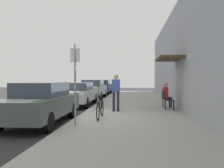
{
  "coord_description": "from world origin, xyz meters",
  "views": [
    {
      "loc": [
        2.29,
        -9.49,
        1.66
      ],
      "look_at": [
        0.65,
        7.64,
        1.2
      ],
      "focal_mm": 38.58,
      "sensor_mm": 36.0,
      "label": 1
    }
  ],
  "objects_px": {
    "parked_car_2": "(93,89)",
    "seated_patron_1": "(166,94)",
    "bicycle_0": "(100,109)",
    "cafe_chair_1": "(165,98)",
    "cafe_chair_0": "(168,99)",
    "parked_car_0": "(40,103)",
    "parking_meter": "(98,93)",
    "parked_car_3": "(102,87)",
    "parked_car_1": "(77,94)",
    "pedestrian_standing": "(116,89)",
    "street_sign": "(75,78)"
  },
  "relations": [
    {
      "from": "street_sign",
      "to": "bicycle_0",
      "type": "bearing_deg",
      "value": 68.83
    },
    {
      "from": "parked_car_0",
      "to": "bicycle_0",
      "type": "height_order",
      "value": "parked_car_0"
    },
    {
      "from": "parked_car_0",
      "to": "pedestrian_standing",
      "type": "bearing_deg",
      "value": 45.08
    },
    {
      "from": "parking_meter",
      "to": "seated_patron_1",
      "type": "height_order",
      "value": "parking_meter"
    },
    {
      "from": "bicycle_0",
      "to": "parking_meter",
      "type": "bearing_deg",
      "value": 100.08
    },
    {
      "from": "parked_car_0",
      "to": "street_sign",
      "type": "bearing_deg",
      "value": -29.8
    },
    {
      "from": "parked_car_0",
      "to": "seated_patron_1",
      "type": "xyz_separation_m",
      "value": [
        5.01,
        4.21,
        0.06
      ]
    },
    {
      "from": "parked_car_1",
      "to": "cafe_chair_0",
      "type": "height_order",
      "value": "parked_car_1"
    },
    {
      "from": "bicycle_0",
      "to": "cafe_chair_0",
      "type": "height_order",
      "value": "bicycle_0"
    },
    {
      "from": "parked_car_0",
      "to": "cafe_chair_1",
      "type": "xyz_separation_m",
      "value": [
        4.95,
        4.21,
        -0.14
      ]
    },
    {
      "from": "bicycle_0",
      "to": "parked_car_3",
      "type": "bearing_deg",
      "value": 97.68
    },
    {
      "from": "parked_car_0",
      "to": "bicycle_0",
      "type": "distance_m",
      "value": 2.19
    },
    {
      "from": "parked_car_0",
      "to": "parking_meter",
      "type": "distance_m",
      "value": 3.94
    },
    {
      "from": "parked_car_1",
      "to": "parking_meter",
      "type": "relative_size",
      "value": 3.33
    },
    {
      "from": "cafe_chair_1",
      "to": "seated_patron_1",
      "type": "distance_m",
      "value": 0.2
    },
    {
      "from": "parked_car_2",
      "to": "seated_patron_1",
      "type": "height_order",
      "value": "parked_car_2"
    },
    {
      "from": "parked_car_0",
      "to": "cafe_chair_1",
      "type": "bearing_deg",
      "value": 40.35
    },
    {
      "from": "parked_car_2",
      "to": "parked_car_1",
      "type": "bearing_deg",
      "value": -90.0
    },
    {
      "from": "parked_car_1",
      "to": "parking_meter",
      "type": "bearing_deg",
      "value": -51.64
    },
    {
      "from": "parking_meter",
      "to": "pedestrian_standing",
      "type": "height_order",
      "value": "pedestrian_standing"
    },
    {
      "from": "parked_car_2",
      "to": "cafe_chair_0",
      "type": "height_order",
      "value": "parked_car_2"
    },
    {
      "from": "parked_car_3",
      "to": "parking_meter",
      "type": "bearing_deg",
      "value": -82.9
    },
    {
      "from": "seated_patron_1",
      "to": "pedestrian_standing",
      "type": "relative_size",
      "value": 0.76
    },
    {
      "from": "cafe_chair_1",
      "to": "seated_patron_1",
      "type": "bearing_deg",
      "value": 5.48
    },
    {
      "from": "cafe_chair_1",
      "to": "pedestrian_standing",
      "type": "relative_size",
      "value": 0.51
    },
    {
      "from": "seated_patron_1",
      "to": "parked_car_1",
      "type": "bearing_deg",
      "value": 164.72
    },
    {
      "from": "parking_meter",
      "to": "seated_patron_1",
      "type": "distance_m",
      "value": 3.51
    },
    {
      "from": "cafe_chair_0",
      "to": "seated_patron_1",
      "type": "bearing_deg",
      "value": 86.38
    },
    {
      "from": "parked_car_0",
      "to": "cafe_chair_1",
      "type": "relative_size",
      "value": 5.06
    },
    {
      "from": "pedestrian_standing",
      "to": "parked_car_2",
      "type": "bearing_deg",
      "value": 107.0
    },
    {
      "from": "parked_car_2",
      "to": "bicycle_0",
      "type": "relative_size",
      "value": 2.57
    },
    {
      "from": "parked_car_3",
      "to": "cafe_chair_1",
      "type": "xyz_separation_m",
      "value": [
        4.95,
        -11.86,
        -0.12
      ]
    },
    {
      "from": "street_sign",
      "to": "cafe_chair_1",
      "type": "bearing_deg",
      "value": 55.74
    },
    {
      "from": "parking_meter",
      "to": "cafe_chair_1",
      "type": "distance_m",
      "value": 3.46
    },
    {
      "from": "parked_car_3",
      "to": "pedestrian_standing",
      "type": "xyz_separation_m",
      "value": [
        2.53,
        -13.53,
        0.38
      ]
    },
    {
      "from": "seated_patron_1",
      "to": "pedestrian_standing",
      "type": "bearing_deg",
      "value": -145.96
    },
    {
      "from": "parked_car_3",
      "to": "bicycle_0",
      "type": "bearing_deg",
      "value": -82.32
    },
    {
      "from": "pedestrian_standing",
      "to": "seated_patron_1",
      "type": "bearing_deg",
      "value": 34.04
    },
    {
      "from": "cafe_chair_1",
      "to": "cafe_chair_0",
      "type": "bearing_deg",
      "value": -90.0
    },
    {
      "from": "seated_patron_1",
      "to": "parked_car_3",
      "type": "bearing_deg",
      "value": 112.91
    },
    {
      "from": "parked_car_3",
      "to": "street_sign",
      "type": "bearing_deg",
      "value": -84.93
    },
    {
      "from": "parked_car_0",
      "to": "parked_car_2",
      "type": "relative_size",
      "value": 1.0
    },
    {
      "from": "bicycle_0",
      "to": "cafe_chair_0",
      "type": "relative_size",
      "value": 1.97
    },
    {
      "from": "parked_car_1",
      "to": "parked_car_2",
      "type": "bearing_deg",
      "value": 90.0
    },
    {
      "from": "street_sign",
      "to": "bicycle_0",
      "type": "distance_m",
      "value": 1.98
    },
    {
      "from": "parked_car_0",
      "to": "bicycle_0",
      "type": "bearing_deg",
      "value": 17.1
    },
    {
      "from": "seated_patron_1",
      "to": "bicycle_0",
      "type": "bearing_deg",
      "value": -129.36
    },
    {
      "from": "parked_car_2",
      "to": "parked_car_0",
      "type": "bearing_deg",
      "value": -90.0
    },
    {
      "from": "parked_car_1",
      "to": "bicycle_0",
      "type": "height_order",
      "value": "parked_car_1"
    },
    {
      "from": "bicycle_0",
      "to": "seated_patron_1",
      "type": "bearing_deg",
      "value": 50.64
    }
  ]
}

